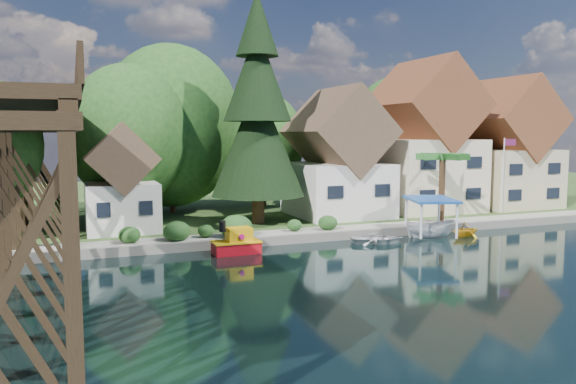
{
  "coord_description": "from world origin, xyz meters",
  "views": [
    {
      "loc": [
        -14.21,
        -27.42,
        7.57
      ],
      "look_at": [
        -1.38,
        6.0,
        3.81
      ],
      "focal_mm": 35.0,
      "sensor_mm": 36.0,
      "label": 1
    }
  ],
  "objects_px": {
    "house_right": "(504,152)",
    "flagpole": "(505,167)",
    "house_center": "(423,146)",
    "tugboat": "(237,243)",
    "shed": "(121,185)",
    "palm_tree": "(443,159)",
    "boat_canopy": "(430,221)",
    "boat_white_a": "(377,237)",
    "conifer": "(258,113)",
    "boat_yellow": "(466,228)",
    "trestle_bridge": "(37,175)",
    "house_left": "(337,162)"
  },
  "relations": [
    {
      "from": "house_right",
      "to": "flagpole",
      "type": "relative_size",
      "value": 1.87
    },
    {
      "from": "house_center",
      "to": "tugboat",
      "type": "height_order",
      "value": "house_center"
    },
    {
      "from": "shed",
      "to": "flagpole",
      "type": "xyz_separation_m",
      "value": [
        32.33,
        -2.71,
        0.76
      ]
    },
    {
      "from": "palm_tree",
      "to": "house_right",
      "type": "bearing_deg",
      "value": 27.97
    },
    {
      "from": "boat_canopy",
      "to": "boat_white_a",
      "type": "bearing_deg",
      "value": -174.95
    },
    {
      "from": "house_right",
      "to": "palm_tree",
      "type": "bearing_deg",
      "value": -152.03
    },
    {
      "from": "shed",
      "to": "flagpole",
      "type": "bearing_deg",
      "value": -4.79
    },
    {
      "from": "conifer",
      "to": "tugboat",
      "type": "bearing_deg",
      "value": -116.75
    },
    {
      "from": "flagpole",
      "to": "boat_canopy",
      "type": "xyz_separation_m",
      "value": [
        -11.43,
        -5.28,
        -3.34
      ]
    },
    {
      "from": "flagpole",
      "to": "boat_yellow",
      "type": "distance_m",
      "value": 11.26
    },
    {
      "from": "conifer",
      "to": "boat_yellow",
      "type": "xyz_separation_m",
      "value": [
        13.34,
        -8.34,
        -8.5
      ]
    },
    {
      "from": "shed",
      "to": "tugboat",
      "type": "height_order",
      "value": "shed"
    },
    {
      "from": "tugboat",
      "to": "boat_yellow",
      "type": "xyz_separation_m",
      "value": [
        17.34,
        -0.41,
        -0.04
      ]
    },
    {
      "from": "palm_tree",
      "to": "conifer",
      "type": "bearing_deg",
      "value": 162.22
    },
    {
      "from": "palm_tree",
      "to": "flagpole",
      "type": "bearing_deg",
      "value": 14.15
    },
    {
      "from": "tugboat",
      "to": "boat_white_a",
      "type": "distance_m",
      "value": 10.05
    },
    {
      "from": "house_right",
      "to": "boat_white_a",
      "type": "relative_size",
      "value": 3.41
    },
    {
      "from": "house_center",
      "to": "boat_canopy",
      "type": "xyz_separation_m",
      "value": [
        -6.09,
        -9.99,
        -5.18
      ]
    },
    {
      "from": "trestle_bridge",
      "to": "house_right",
      "type": "relative_size",
      "value": 3.55
    },
    {
      "from": "house_left",
      "to": "tugboat",
      "type": "xyz_separation_m",
      "value": [
        -11.74,
        -9.7,
        -4.49
      ]
    },
    {
      "from": "boat_yellow",
      "to": "boat_canopy",
      "type": "bearing_deg",
      "value": 72.66
    },
    {
      "from": "trestle_bridge",
      "to": "house_right",
      "type": "bearing_deg",
      "value": 14.79
    },
    {
      "from": "boat_yellow",
      "to": "shed",
      "type": "bearing_deg",
      "value": 65.58
    },
    {
      "from": "house_left",
      "to": "house_center",
      "type": "height_order",
      "value": "house_center"
    },
    {
      "from": "conifer",
      "to": "house_right",
      "type": "bearing_deg",
      "value": 3.94
    },
    {
      "from": "trestle_bridge",
      "to": "house_right",
      "type": "xyz_separation_m",
      "value": [
        41.0,
        10.83,
        0.43
      ]
    },
    {
      "from": "trestle_bridge",
      "to": "shed",
      "type": "height_order",
      "value": "trestle_bridge"
    },
    {
      "from": "palm_tree",
      "to": "boat_yellow",
      "type": "height_order",
      "value": "palm_tree"
    },
    {
      "from": "house_left",
      "to": "house_right",
      "type": "height_order",
      "value": "house_right"
    },
    {
      "from": "boat_canopy",
      "to": "boat_yellow",
      "type": "xyz_separation_m",
      "value": [
        2.69,
        -0.62,
        -0.62
      ]
    },
    {
      "from": "house_center",
      "to": "palm_tree",
      "type": "relative_size",
      "value": 2.39
    },
    {
      "from": "conifer",
      "to": "boat_canopy",
      "type": "xyz_separation_m",
      "value": [
        10.65,
        -7.72,
        -7.88
      ]
    },
    {
      "from": "shed",
      "to": "boat_yellow",
      "type": "distance_m",
      "value": 25.33
    },
    {
      "from": "trestle_bridge",
      "to": "house_center",
      "type": "bearing_deg",
      "value": 19.49
    },
    {
      "from": "boat_white_a",
      "to": "flagpole",
      "type": "bearing_deg",
      "value": -53.68
    },
    {
      "from": "flagpole",
      "to": "boat_white_a",
      "type": "relative_size",
      "value": 1.82
    },
    {
      "from": "boat_yellow",
      "to": "flagpole",
      "type": "bearing_deg",
      "value": -60.33
    },
    {
      "from": "palm_tree",
      "to": "tugboat",
      "type": "relative_size",
      "value": 1.92
    },
    {
      "from": "house_center",
      "to": "boat_white_a",
      "type": "bearing_deg",
      "value": -135.82
    },
    {
      "from": "trestle_bridge",
      "to": "flagpole",
      "type": "bearing_deg",
      "value": 10.05
    },
    {
      "from": "flagpole",
      "to": "conifer",
      "type": "bearing_deg",
      "value": 173.71
    },
    {
      "from": "house_left",
      "to": "house_center",
      "type": "relative_size",
      "value": 0.79
    },
    {
      "from": "house_left",
      "to": "house_right",
      "type": "bearing_deg",
      "value": 0.0
    },
    {
      "from": "house_left",
      "to": "house_right",
      "type": "distance_m",
      "value": 18.01
    },
    {
      "from": "house_center",
      "to": "flagpole",
      "type": "distance_m",
      "value": 7.35
    },
    {
      "from": "shed",
      "to": "boat_yellow",
      "type": "relative_size",
      "value": 3.37
    },
    {
      "from": "shed",
      "to": "boat_white_a",
      "type": "relative_size",
      "value": 2.15
    },
    {
      "from": "flagpole",
      "to": "boat_white_a",
      "type": "height_order",
      "value": "flagpole"
    },
    {
      "from": "trestle_bridge",
      "to": "shed",
      "type": "xyz_separation_m",
      "value": [
        5.0,
        9.33,
        -1.52
      ]
    },
    {
      "from": "boat_yellow",
      "to": "trestle_bridge",
      "type": "bearing_deg",
      "value": 87.06
    }
  ]
}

